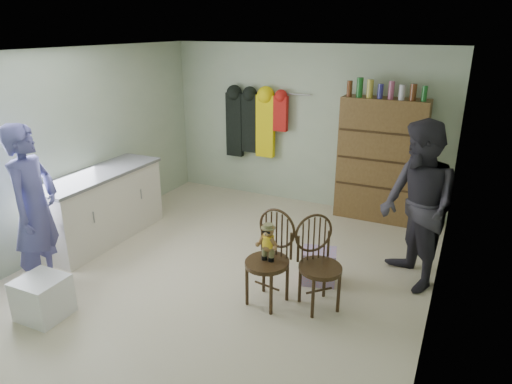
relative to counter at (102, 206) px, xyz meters
The scene contains 11 objects.
ground_plane 2.01m from the counter, ahead, with size 5.00×5.00×0.00m, color beige.
room_walls 2.30m from the counter, 15.25° to the left, with size 5.00×5.00×5.00m.
counter is the anchor object (origin of this frame).
plastic_tub 1.81m from the counter, 65.89° to the right, with size 0.44×0.42×0.42m, color white.
chair_front 2.68m from the counter, ahead, with size 0.51×0.51×1.01m.
chair_far 3.13m from the counter, ahead, with size 0.61×0.61×0.97m.
striped_bag 3.02m from the counter, ahead, with size 0.37×0.29×0.39m, color pink.
person_left 1.34m from the counter, 76.21° to the right, with size 0.67×0.44×1.85m, color #545399.
person_right 4.00m from the counter, ahead, with size 0.90×0.70×1.86m, color #2D2B33.
dresser 3.96m from the counter, 35.69° to the left, with size 1.20×0.39×2.07m.
coat_rack 2.74m from the counter, 64.76° to the left, with size 1.42×0.12×1.09m.
Camera 1 is at (2.36, -4.23, 2.74)m, focal length 32.00 mm.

